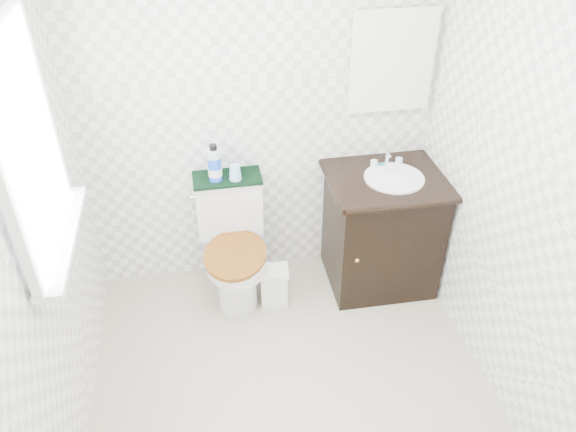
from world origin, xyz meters
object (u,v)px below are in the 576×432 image
object	(u,v)px
vanity	(382,227)
cup	(235,172)
mouthwash_bottle	(215,164)
trash_bin	(274,285)
toilet	(233,248)

from	to	relation	value
vanity	cup	distance (m)	1.04
vanity	cup	world-z (taller)	vanity
vanity	mouthwash_bottle	size ratio (longest dim) A/B	3.87
trash_bin	vanity	bearing A→B (deg)	7.95
toilet	mouthwash_bottle	distance (m)	0.59
toilet	cup	distance (m)	0.52
toilet	cup	world-z (taller)	cup
trash_bin	cup	bearing A→B (deg)	127.02
vanity	mouthwash_bottle	bearing A→B (deg)	171.10
mouthwash_bottle	cup	distance (m)	0.13
toilet	vanity	size ratio (longest dim) A/B	0.87
vanity	cup	size ratio (longest dim) A/B	9.50
toilet	trash_bin	size ratio (longest dim) A/B	2.93
toilet	cup	bearing A→B (deg)	59.06
toilet	mouthwash_bottle	size ratio (longest dim) A/B	3.36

